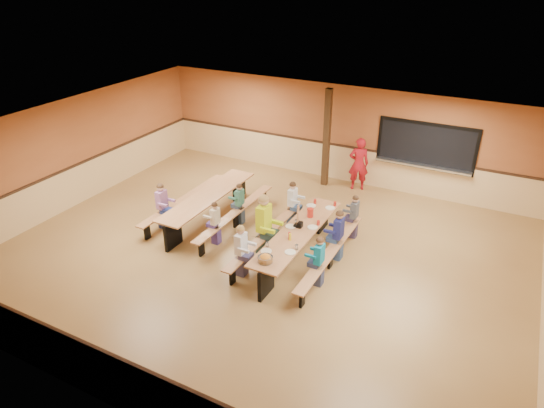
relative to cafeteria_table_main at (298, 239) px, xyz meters
The scene contains 23 objects.
ground 0.99m from the cafeteria_table_main, 166.98° to the right, with size 12.00×12.00×0.00m, color brown.
room_envelope 0.86m from the cafeteria_table_main, 166.98° to the right, with size 12.04×10.04×3.02m.
kitchen_pass_through 5.18m from the cafeteria_table_main, 69.52° to the left, with size 2.78×0.28×1.38m.
structural_post 4.44m from the cafeteria_table_main, 103.59° to the left, with size 0.18×0.18×3.00m, color black.
cafeteria_table_main is the anchor object (origin of this frame).
cafeteria_table_second 2.96m from the cafeteria_table_main, 167.81° to the left, with size 1.91×3.70×0.74m.
seated_child_white_left 1.42m from the cafeteria_table_main, 125.46° to the right, with size 0.38×0.31×1.23m, color white, non-canonical shape.
seated_adult_yellow 0.86m from the cafeteria_table_main, behind, with size 0.51×0.41×1.49m, color #D0E716, non-canonical shape.
seated_child_grey_left 1.67m from the cafeteria_table_main, 119.72° to the left, with size 0.36×0.30×1.20m, color white, non-canonical shape.
seated_child_teal_right 1.09m from the cafeteria_table_main, 40.99° to the right, with size 0.35×0.28×1.16m, color #0E7091, non-canonical shape.
seated_child_navy_right 0.94m from the cafeteria_table_main, 27.61° to the left, with size 0.38×0.31×1.24m, color navy, non-canonical shape.
seated_child_char_right 1.76m from the cafeteria_table_main, 61.98° to the left, with size 0.34×0.27×1.14m, color #42444A, non-canonical shape.
seated_child_purple_sec 3.73m from the cafeteria_table_main, behind, with size 0.38×0.31×1.24m, color #945F93, non-canonical shape.
seated_child_green_sec 2.24m from the cafeteria_table_main, 157.60° to the left, with size 0.33×0.27×1.13m, color #37725C, non-canonical shape.
seated_child_tan_sec 2.09m from the cafeteria_table_main, behind, with size 0.32×0.26×1.11m, color beige, non-canonical shape.
standing_woman 4.37m from the cafeteria_table_main, 90.18° to the left, with size 0.59×0.39×1.63m, color #A4121C.
punch_pitcher 0.83m from the cafeteria_table_main, 92.21° to the left, with size 0.16×0.16×0.22m, color #B42318.
chip_bowl 1.48m from the cafeteria_table_main, 92.71° to the right, with size 0.32×0.32×0.15m, color orange, non-canonical shape.
napkin_dispenser 0.33m from the cafeteria_table_main, 100.04° to the left, with size 0.10×0.14×0.13m, color black.
condiment_mustard 0.54m from the cafeteria_table_main, 88.18° to the right, with size 0.06×0.06×0.17m, color yellow.
condiment_ketchup 0.51m from the cafeteria_table_main, 91.97° to the right, with size 0.06×0.06×0.17m, color #B2140F.
table_paddle 0.41m from the cafeteria_table_main, 115.98° to the left, with size 0.16×0.16×0.56m.
place_settings 0.27m from the cafeteria_table_main, ahead, with size 0.65×3.30×0.11m, color beige, non-canonical shape.
Camera 1 is at (4.73, -8.59, 6.31)m, focal length 32.00 mm.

